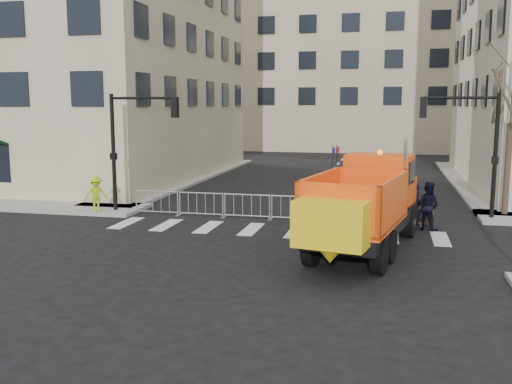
% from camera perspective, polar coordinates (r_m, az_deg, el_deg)
% --- Properties ---
extents(ground, '(120.00, 120.00, 0.00)m').
position_cam_1_polar(ground, '(17.30, -1.23, -7.75)').
color(ground, black).
rests_on(ground, ground).
extents(sidewalk_back, '(64.00, 5.00, 0.15)m').
position_cam_1_polar(sidewalk_back, '(25.38, 3.54, -2.28)').
color(sidewalk_back, gray).
rests_on(sidewalk_back, ground).
extents(building_far, '(30.00, 18.00, 24.00)m').
position_cam_1_polar(building_far, '(68.56, 9.96, 14.51)').
color(building_far, tan).
rests_on(building_far, ground).
extents(traffic_light_left, '(0.18, 0.18, 5.40)m').
position_cam_1_polar(traffic_light_left, '(26.60, -14.06, 3.69)').
color(traffic_light_left, black).
rests_on(traffic_light_left, ground).
extents(traffic_light_right, '(0.18, 0.18, 5.40)m').
position_cam_1_polar(traffic_light_right, '(26.03, 22.80, 3.17)').
color(traffic_light_right, black).
rests_on(traffic_light_right, ground).
extents(crowd_barriers, '(12.60, 0.60, 1.10)m').
position_cam_1_polar(crowd_barriers, '(24.56, 1.48, -1.51)').
color(crowd_barriers, '#9EA0A5').
rests_on(crowd_barriers, ground).
extents(street_tree, '(3.00, 3.00, 7.50)m').
position_cam_1_polar(street_tree, '(27.07, 24.05, 5.51)').
color(street_tree, '#382B21').
rests_on(street_tree, ground).
extents(plow_truck, '(4.47, 10.04, 3.77)m').
position_cam_1_polar(plow_truck, '(19.31, 10.82, -1.06)').
color(plow_truck, black).
rests_on(plow_truck, ground).
extents(cop_a, '(0.83, 0.77, 1.89)m').
position_cam_1_polar(cop_a, '(23.43, 15.49, -1.33)').
color(cop_a, black).
rests_on(cop_a, ground).
extents(cop_b, '(1.17, 1.10, 1.92)m').
position_cam_1_polar(cop_b, '(23.45, 16.80, -1.34)').
color(cop_b, black).
rests_on(cop_b, ground).
extents(cop_c, '(0.76, 1.01, 1.60)m').
position_cam_1_polar(cop_c, '(23.44, 11.46, -1.55)').
color(cop_c, black).
rests_on(cop_c, ground).
extents(worker, '(1.19, 1.11, 1.61)m').
position_cam_1_polar(worker, '(26.45, -15.70, -0.20)').
color(worker, '#A8BC16').
rests_on(worker, sidewalk_back).
extents(newspaper_box, '(0.47, 0.42, 1.10)m').
position_cam_1_polar(newspaper_box, '(23.43, 14.98, -1.93)').
color(newspaper_box, '#A61C0C').
rests_on(newspaper_box, sidewalk_back).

